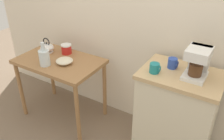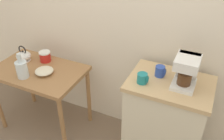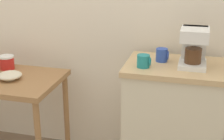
# 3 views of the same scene
# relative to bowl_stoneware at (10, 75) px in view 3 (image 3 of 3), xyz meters

# --- Properties ---
(wooden_table) EXTENTS (0.93, 0.59, 0.76)m
(wooden_table) POSITION_rel_bowl_stoneware_xyz_m (-0.11, 0.03, -0.13)
(wooden_table) COLOR #9E7044
(wooden_table) RESTS_ON ground_plane
(kitchen_counter) EXTENTS (0.69, 0.50, 0.93)m
(kitchen_counter) POSITION_rel_bowl_stoneware_xyz_m (1.21, 0.14, -0.32)
(kitchen_counter) COLOR beige
(kitchen_counter) RESTS_ON ground_plane
(bowl_stoneware) EXTENTS (0.18, 0.18, 0.06)m
(bowl_stoneware) POSITION_rel_bowl_stoneware_xyz_m (0.00, 0.00, 0.00)
(bowl_stoneware) COLOR beige
(bowl_stoneware) RESTS_ON wooden_table
(canister_enamel) EXTENTS (0.12, 0.12, 0.11)m
(canister_enamel) POSITION_rel_bowl_stoneware_xyz_m (-0.14, 0.21, 0.02)
(canister_enamel) COLOR red
(canister_enamel) RESTS_ON wooden_table
(coffee_maker) EXTENTS (0.18, 0.22, 0.26)m
(coffee_maker) POSITION_rel_bowl_stoneware_xyz_m (1.31, 0.15, 0.29)
(coffee_maker) COLOR white
(coffee_maker) RESTS_ON kitchen_counter
(mug_blue) EXTENTS (0.09, 0.08, 0.09)m
(mug_blue) POSITION_rel_bowl_stoneware_xyz_m (1.10, 0.19, 0.19)
(mug_blue) COLOR #2D4CAD
(mug_blue) RESTS_ON kitchen_counter
(mug_dark_teal) EXTENTS (0.09, 0.08, 0.08)m
(mug_dark_teal) POSITION_rel_bowl_stoneware_xyz_m (1.00, 0.03, 0.19)
(mug_dark_teal) COLOR teal
(mug_dark_teal) RESTS_ON kitchen_counter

